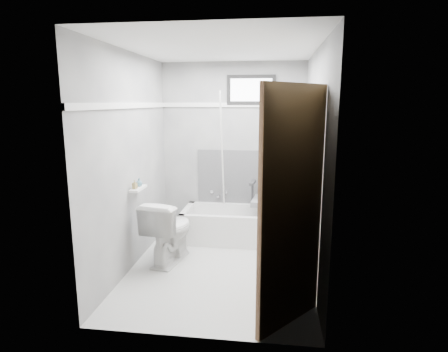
% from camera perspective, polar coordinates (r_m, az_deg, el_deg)
% --- Properties ---
extents(floor, '(2.60, 2.60, 0.00)m').
position_cam_1_polar(floor, '(4.39, -0.61, -13.81)').
color(floor, silver).
rests_on(floor, ground).
extents(ceiling, '(2.60, 2.60, 0.00)m').
position_cam_1_polar(ceiling, '(4.02, -0.69, 18.97)').
color(ceiling, silver).
rests_on(ceiling, floor).
extents(wall_back, '(2.00, 0.02, 2.40)m').
position_cam_1_polar(wall_back, '(5.31, 1.34, 4.09)').
color(wall_back, slate).
rests_on(wall_back, floor).
extents(wall_front, '(2.00, 0.02, 2.40)m').
position_cam_1_polar(wall_front, '(2.78, -4.45, -2.48)').
color(wall_front, slate).
rests_on(wall_front, floor).
extents(wall_left, '(0.02, 2.60, 2.40)m').
position_cam_1_polar(wall_left, '(4.29, -14.00, 2.06)').
color(wall_left, slate).
rests_on(wall_left, floor).
extents(wall_right, '(0.02, 2.60, 2.40)m').
position_cam_1_polar(wall_right, '(4.02, 13.62, 1.48)').
color(wall_right, slate).
rests_on(wall_right, floor).
extents(bathtub, '(1.50, 0.70, 0.42)m').
position_cam_1_polar(bathtub, '(5.16, 2.14, -7.43)').
color(bathtub, silver).
rests_on(bathtub, floor).
extents(office_chair, '(0.63, 0.63, 0.99)m').
position_cam_1_polar(office_chair, '(5.07, 7.16, -3.07)').
color(office_chair, slate).
rests_on(office_chair, bathtub).
extents(toilet, '(0.56, 0.82, 0.74)m').
position_cam_1_polar(toilet, '(4.49, -8.34, -8.25)').
color(toilet, white).
rests_on(toilet, floor).
extents(door, '(0.78, 0.78, 2.00)m').
position_cam_1_polar(door, '(2.82, 15.70, -6.86)').
color(door, '#522C1E').
rests_on(door, floor).
extents(window, '(0.66, 0.04, 0.40)m').
position_cam_1_polar(window, '(5.24, 4.16, 12.95)').
color(window, black).
rests_on(window, wall_back).
extents(backerboard, '(1.50, 0.02, 0.78)m').
position_cam_1_polar(backerboard, '(5.34, 3.98, -0.24)').
color(backerboard, '#4C4C4F').
rests_on(backerboard, wall_back).
extents(trim_back, '(2.00, 0.02, 0.06)m').
position_cam_1_polar(trim_back, '(5.26, 1.36, 10.79)').
color(trim_back, white).
rests_on(trim_back, wall_back).
extents(trim_left, '(0.02, 2.60, 0.06)m').
position_cam_1_polar(trim_left, '(4.24, -14.23, 10.37)').
color(trim_left, white).
rests_on(trim_left, wall_left).
extents(pole, '(0.02, 0.50, 1.90)m').
position_cam_1_polar(pole, '(5.11, -0.22, 2.11)').
color(pole, silver).
rests_on(pole, bathtub).
extents(shelf, '(0.10, 0.32, 0.02)m').
position_cam_1_polar(shelf, '(4.33, -12.92, -1.86)').
color(shelf, white).
rests_on(shelf, wall_left).
extents(soap_bottle_a, '(0.06, 0.06, 0.10)m').
position_cam_1_polar(soap_bottle_a, '(4.24, -13.46, -1.24)').
color(soap_bottle_a, olive).
rests_on(soap_bottle_a, shelf).
extents(soap_bottle_b, '(0.10, 0.10, 0.09)m').
position_cam_1_polar(soap_bottle_b, '(4.37, -12.81, -0.92)').
color(soap_bottle_b, '#457180').
rests_on(soap_bottle_b, shelf).
extents(faucet, '(0.26, 0.10, 0.16)m').
position_cam_1_polar(faucet, '(5.43, -0.83, -2.75)').
color(faucet, silver).
rests_on(faucet, wall_back).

